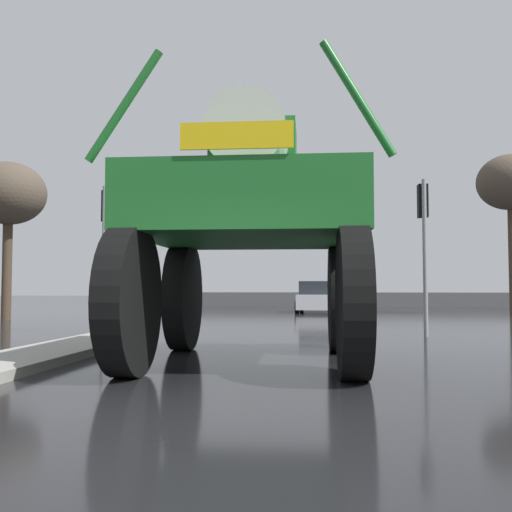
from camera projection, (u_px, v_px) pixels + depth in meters
ground_plane at (292, 319)px, 23.05m from camera, size 120.00×120.00×0.00m
median_island at (52, 352)px, 10.49m from camera, size 1.46×8.09×0.15m
oversize_sprayer at (252, 224)px, 9.81m from camera, size 4.24×5.70×4.55m
sedan_ahead at (317, 298)px, 28.95m from camera, size 2.01×4.17×1.52m
traffic_signal_near_left at (106, 226)px, 15.88m from camera, size 0.24×0.54×3.93m
traffic_signal_near_right at (423, 222)px, 14.93m from camera, size 0.24×0.54×3.93m
bare_tree_left at (9, 195)px, 22.20m from camera, size 2.77×2.77×5.93m
bare_tree_right at (510, 184)px, 26.58m from camera, size 2.94×2.94×7.20m
roadside_barrier at (305, 299)px, 37.97m from camera, size 25.37×0.24×0.90m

